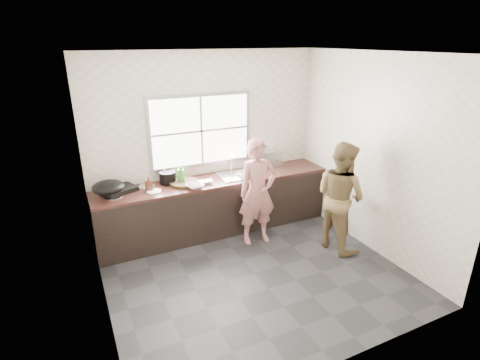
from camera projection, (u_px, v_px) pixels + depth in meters
name	position (u px, v px, depth m)	size (l,w,h in m)	color
floor	(255.00, 273.00, 4.83)	(3.60, 3.20, 0.01)	#29292C
ceiling	(258.00, 52.00, 3.87)	(3.60, 3.20, 0.01)	silver
wall_back	(207.00, 143.00, 5.71)	(3.60, 0.01, 2.70)	beige
wall_left	(92.00, 203.00, 3.63)	(0.01, 3.20, 2.70)	silver
wall_right	(374.00, 155.00, 5.08)	(0.01, 3.20, 2.70)	beige
wall_front	(350.00, 237.00, 3.00)	(3.60, 0.01, 2.70)	silver
cabinet	(216.00, 206.00, 5.78)	(3.60, 0.62, 0.82)	black
countertop	(216.00, 180.00, 5.62)	(3.60, 0.64, 0.04)	#351A15
sink	(237.00, 175.00, 5.75)	(0.55, 0.45, 0.02)	silver
faucet	(231.00, 163.00, 5.87)	(0.02, 0.02, 0.30)	silver
window_frame	(201.00, 131.00, 5.58)	(1.60, 0.05, 1.10)	#9EA0A5
window_glazing	(201.00, 131.00, 5.56)	(1.50, 0.01, 1.00)	white
woman	(258.00, 196.00, 5.37)	(0.53, 0.35, 1.45)	#BA7370
person_side	(340.00, 196.00, 5.20)	(0.76, 0.59, 1.56)	brown
cutting_board	(184.00, 183.00, 5.43)	(0.43, 0.43, 0.04)	#2E2212
cleaver	(205.00, 181.00, 5.43)	(0.22, 0.11, 0.01)	#B5B7BD
bowl_mince	(195.00, 186.00, 5.27)	(0.24, 0.24, 0.06)	white
bowl_crabs	(247.00, 175.00, 5.69)	(0.20, 0.20, 0.06)	silver
bowl_held	(241.00, 174.00, 5.75)	(0.17, 0.17, 0.05)	white
black_pot	(168.00, 177.00, 5.44)	(0.24, 0.24, 0.17)	black
plate_food	(154.00, 191.00, 5.15)	(0.20, 0.20, 0.02)	white
bottle_green	(181.00, 174.00, 5.40)	(0.11, 0.11, 0.29)	#3B862B
bottle_brown_tall	(149.00, 185.00, 5.17)	(0.08, 0.08, 0.18)	#492012
bottle_brown_short	(165.00, 176.00, 5.49)	(0.14, 0.14, 0.17)	#3E170F
glass_jar	(167.00, 181.00, 5.38)	(0.07, 0.07, 0.11)	#B8BBBE
burner	(117.00, 189.00, 5.18)	(0.42, 0.42, 0.06)	black
wok	(108.00, 187.00, 4.94)	(0.42, 0.42, 0.16)	black
dish_rack	(269.00, 158.00, 6.14)	(0.35, 0.25, 0.26)	#B8BBBE
pot_lid_left	(113.00, 196.00, 4.99)	(0.24, 0.24, 0.01)	#A3A6AA
pot_lid_right	(147.00, 186.00, 5.33)	(0.23, 0.23, 0.01)	#B9BDC1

